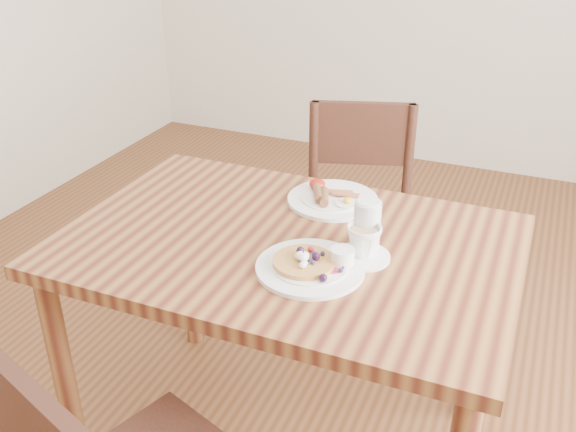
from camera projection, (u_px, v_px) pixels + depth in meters
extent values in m
cube|color=brown|center=(288.00, 246.00, 1.72)|extent=(1.20, 0.80, 0.04)
cylinder|color=brown|center=(64.00, 379.00, 1.80)|extent=(0.06, 0.06, 0.71)
cylinder|color=brown|center=(491.00, 333.00, 1.99)|extent=(0.06, 0.06, 0.71)
cylinder|color=brown|center=(189.00, 262.00, 2.36)|extent=(0.06, 0.06, 0.71)
cylinder|color=#3F1E17|center=(11.00, 428.00, 1.23)|extent=(0.04, 0.04, 0.43)
cube|color=#3F1E17|center=(358.00, 230.00, 2.37)|extent=(0.53, 0.53, 0.04)
cylinder|color=#3F1E17|center=(305.00, 308.00, 2.34)|extent=(0.04, 0.04, 0.43)
cylinder|color=#3F1E17|center=(405.00, 314.00, 2.31)|extent=(0.04, 0.04, 0.43)
cylinder|color=#3F1E17|center=(311.00, 257.00, 2.66)|extent=(0.04, 0.04, 0.43)
cylinder|color=#3F1E17|center=(399.00, 261.00, 2.63)|extent=(0.04, 0.04, 0.43)
cylinder|color=#3F1E17|center=(409.00, 160.00, 2.42)|extent=(0.04, 0.04, 0.43)
cylinder|color=#3F1E17|center=(313.00, 156.00, 2.45)|extent=(0.04, 0.04, 0.43)
cube|color=#3F1E17|center=(362.00, 133.00, 2.40)|extent=(0.37, 0.14, 0.24)
cylinder|color=white|center=(310.00, 268.00, 1.57)|extent=(0.27, 0.27, 0.01)
cylinder|color=white|center=(310.00, 265.00, 1.57)|extent=(0.19, 0.19, 0.01)
cylinder|color=#B22D59|center=(331.00, 266.00, 1.56)|extent=(0.07, 0.07, 0.00)
cylinder|color=#C68C47|center=(304.00, 262.00, 1.57)|extent=(0.15, 0.15, 0.01)
ellipsoid|color=white|center=(301.00, 256.00, 1.56)|extent=(0.03, 0.03, 0.02)
ellipsoid|color=white|center=(303.00, 264.00, 1.53)|extent=(0.02, 0.02, 0.01)
cylinder|color=white|center=(342.00, 256.00, 1.56)|extent=(0.06, 0.06, 0.04)
cylinder|color=#591E07|center=(343.00, 251.00, 1.56)|extent=(0.05, 0.05, 0.00)
sphere|color=black|center=(318.00, 256.00, 1.56)|extent=(0.02, 0.02, 0.02)
sphere|color=#1E234C|center=(321.00, 254.00, 1.58)|extent=(0.01, 0.01, 0.01)
sphere|color=#1E234C|center=(317.00, 249.00, 1.60)|extent=(0.01, 0.01, 0.01)
sphere|color=#B21938|center=(309.00, 251.00, 1.59)|extent=(0.02, 0.02, 0.02)
sphere|color=black|center=(302.00, 251.00, 1.59)|extent=(0.02, 0.02, 0.02)
sphere|color=#1E234C|center=(295.00, 255.00, 1.57)|extent=(0.01, 0.01, 0.01)
sphere|color=black|center=(304.00, 257.00, 1.56)|extent=(0.02, 0.02, 0.02)
sphere|color=#1E234C|center=(308.00, 262.00, 1.55)|extent=(0.01, 0.01, 0.01)
sphere|color=#1E234C|center=(317.00, 263.00, 1.54)|extent=(0.01, 0.01, 0.01)
sphere|color=#1E234C|center=(330.00, 277.00, 1.51)|extent=(0.01, 0.01, 0.01)
sphere|color=#B21938|center=(341.00, 271.00, 1.53)|extent=(0.01, 0.01, 0.01)
sphere|color=black|center=(344.00, 261.00, 1.56)|extent=(0.02, 0.02, 0.02)
sphere|color=#1E234C|center=(338.00, 254.00, 1.60)|extent=(0.01, 0.01, 0.01)
cylinder|color=white|center=(333.00, 200.00, 1.91)|extent=(0.27, 0.27, 0.01)
cylinder|color=white|center=(333.00, 198.00, 1.90)|extent=(0.19, 0.19, 0.01)
cylinder|color=brown|center=(318.00, 193.00, 1.89)|extent=(0.06, 0.10, 0.03)
cylinder|color=brown|center=(324.00, 197.00, 1.87)|extent=(0.06, 0.10, 0.03)
cube|color=maroon|center=(339.00, 192.00, 1.92)|extent=(0.08, 0.04, 0.01)
cube|color=maroon|center=(346.00, 194.00, 1.90)|extent=(0.08, 0.03, 0.01)
cylinder|color=white|center=(347.00, 203.00, 1.86)|extent=(0.07, 0.07, 0.00)
ellipsoid|color=yellow|center=(348.00, 200.00, 1.85)|extent=(0.03, 0.03, 0.01)
ellipsoid|color=#A5190F|center=(317.00, 184.00, 1.95)|extent=(0.05, 0.05, 0.03)
cylinder|color=white|center=(363.00, 256.00, 1.62)|extent=(0.14, 0.14, 0.01)
imported|color=white|center=(364.00, 241.00, 1.60)|extent=(0.13, 0.13, 0.08)
cylinder|color=tan|center=(364.00, 231.00, 1.59)|extent=(0.07, 0.07, 0.00)
cylinder|color=silver|center=(367.00, 226.00, 1.64)|extent=(0.07, 0.07, 0.13)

